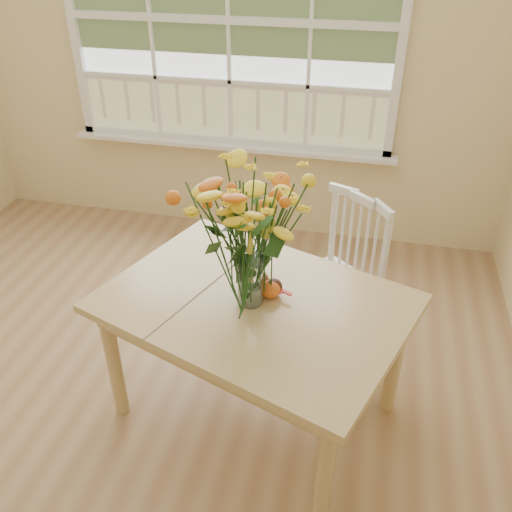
# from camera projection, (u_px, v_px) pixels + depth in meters

# --- Properties ---
(floor) EXTENTS (4.00, 4.50, 0.01)m
(floor) POSITION_uv_depth(u_px,v_px,m) (115.00, 449.00, 2.59)
(floor) COLOR #9B714B
(floor) RESTS_ON ground
(wall_back) EXTENTS (4.00, 0.02, 2.70)m
(wall_back) POSITION_uv_depth(u_px,v_px,m) (230.00, 51.00, 3.69)
(wall_back) COLOR beige
(wall_back) RESTS_ON floor
(window) EXTENTS (2.42, 0.12, 1.74)m
(window) POSITION_uv_depth(u_px,v_px,m) (228.00, 23.00, 3.56)
(window) COLOR silver
(window) RESTS_ON wall_back
(dining_table) EXTENTS (1.55, 1.33, 0.70)m
(dining_table) POSITION_uv_depth(u_px,v_px,m) (255.00, 316.00, 2.46)
(dining_table) COLOR tan
(dining_table) RESTS_ON floor
(windsor_chair) EXTENTS (0.59, 0.58, 0.92)m
(windsor_chair) POSITION_uv_depth(u_px,v_px,m) (343.00, 270.00, 2.94)
(windsor_chair) COLOR white
(windsor_chair) RESTS_ON floor
(flower_vase) EXTENTS (0.52, 0.52, 0.62)m
(flower_vase) POSITION_uv_depth(u_px,v_px,m) (250.00, 229.00, 2.20)
(flower_vase) COLOR white
(flower_vase) RESTS_ON dining_table
(pumpkin) EXTENTS (0.10, 0.10, 0.07)m
(pumpkin) POSITION_uv_depth(u_px,v_px,m) (270.00, 290.00, 2.41)
(pumpkin) COLOR orange
(pumpkin) RESTS_ON dining_table
(turkey_figurine) EXTENTS (0.11, 0.09, 0.12)m
(turkey_figurine) POSITION_uv_depth(u_px,v_px,m) (258.00, 278.00, 2.47)
(turkey_figurine) COLOR #CCB78C
(turkey_figurine) RESTS_ON dining_table
(dark_gourd) EXTENTS (0.13, 0.08, 0.07)m
(dark_gourd) POSITION_uv_depth(u_px,v_px,m) (273.00, 287.00, 2.43)
(dark_gourd) COLOR #38160F
(dark_gourd) RESTS_ON dining_table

